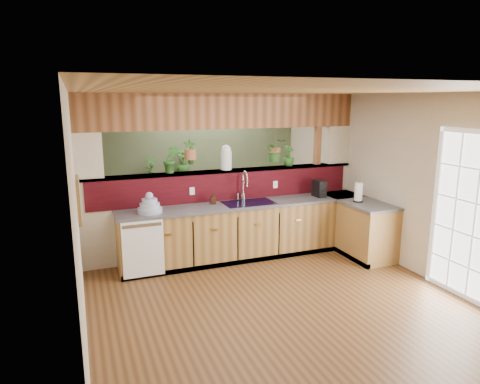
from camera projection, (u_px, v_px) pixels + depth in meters
name	position (u px, v px, depth m)	size (l,w,h in m)	color
ground	(258.00, 281.00, 6.02)	(4.60, 7.00, 0.01)	#523319
ceiling	(260.00, 92.00, 5.47)	(4.60, 7.00, 0.01)	brown
wall_back	(192.00, 159.00, 8.93)	(4.60, 0.02, 2.60)	beige
wall_left	(77.00, 206.00, 4.93)	(0.02, 7.00, 2.60)	beige
wall_right	(397.00, 180.00, 6.55)	(0.02, 7.00, 2.60)	beige
pass_through_partition	(228.00, 182.00, 7.00)	(4.60, 0.21, 2.60)	beige
pass_through_ledge	(226.00, 171.00, 6.96)	(4.60, 0.21, 0.04)	brown
header_beam	(226.00, 111.00, 6.75)	(4.60, 0.15, 0.55)	brown
sage_backwall	(192.00, 159.00, 8.91)	(4.55, 0.02, 2.55)	#546646
countertop	(284.00, 228.00, 7.01)	(4.14, 1.52, 0.90)	brown
dishwasher	(143.00, 249.00, 6.00)	(0.58, 0.03, 0.82)	white
navy_sink	(249.00, 207.00, 6.82)	(0.82, 0.50, 0.18)	black
french_door	(464.00, 217.00, 5.41)	(0.06, 1.02, 2.16)	white
framed_print	(79.00, 200.00, 4.16)	(0.04, 0.35, 0.45)	brown
faucet	(244.00, 185.00, 6.88)	(0.22, 0.22, 0.50)	#B7B7B2
dish_stack	(150.00, 206.00, 6.18)	(0.35, 0.35, 0.31)	#9BA5C9
soap_dispenser	(213.00, 198.00, 6.71)	(0.08, 0.08, 0.18)	#381F14
coffee_maker	(319.00, 189.00, 7.20)	(0.15, 0.25, 0.28)	black
paper_towel	(359.00, 193.00, 6.84)	(0.15, 0.15, 0.33)	black
glass_jar	(226.00, 157.00, 6.91)	(0.18, 0.18, 0.40)	silver
ledge_plant_left	(171.00, 159.00, 6.59)	(0.24, 0.19, 0.43)	#26561E
ledge_plant_right	(289.00, 156.00, 7.32)	(0.20, 0.20, 0.35)	#26561E
hanging_plant_a	(190.00, 144.00, 6.65)	(0.23, 0.18, 0.51)	brown
hanging_plant_b	(275.00, 140.00, 7.17)	(0.35, 0.30, 0.50)	brown
shelving_console	(171.00, 200.00, 8.69)	(1.57, 0.42, 1.05)	black
shelf_plant_a	(150.00, 167.00, 8.40)	(0.21, 0.14, 0.39)	#26561E
shelf_plant_b	(183.00, 162.00, 8.62)	(0.28, 0.28, 0.50)	#26561E
floor_plant	(259.00, 213.00, 8.14)	(0.71, 0.62, 0.79)	#26561E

